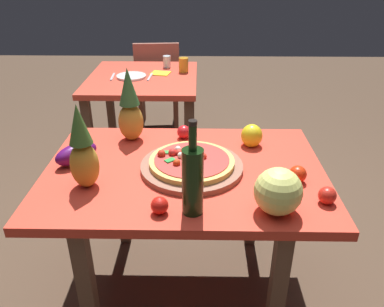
% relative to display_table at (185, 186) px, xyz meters
% --- Properties ---
extents(ground_plane, '(10.00, 10.00, 0.00)m').
position_rel_display_table_xyz_m(ground_plane, '(0.00, 0.00, -0.63)').
color(ground_plane, '#4C3828').
extents(display_table, '(1.21, 0.84, 0.72)m').
position_rel_display_table_xyz_m(display_table, '(0.00, 0.00, 0.00)').
color(display_table, brown).
rests_on(display_table, ground_plane).
extents(background_table, '(0.81, 0.87, 0.72)m').
position_rel_display_table_xyz_m(background_table, '(-0.36, 1.38, -0.02)').
color(background_table, brown).
rests_on(background_table, ground_plane).
extents(dining_chair, '(0.43, 0.43, 0.85)m').
position_rel_display_table_xyz_m(dining_chair, '(-0.32, 2.04, -0.15)').
color(dining_chair, '#8A5744').
rests_on(dining_chair, ground_plane).
extents(pizza_board, '(0.44, 0.44, 0.02)m').
position_rel_display_table_xyz_m(pizza_board, '(0.03, -0.01, 0.10)').
color(pizza_board, '#8A5744').
rests_on(pizza_board, display_table).
extents(pizza, '(0.37, 0.37, 0.06)m').
position_rel_display_table_xyz_m(pizza, '(0.03, -0.01, 0.13)').
color(pizza, '#E4B457').
rests_on(pizza, pizza_board).
extents(wine_bottle, '(0.08, 0.08, 0.36)m').
position_rel_display_table_xyz_m(wine_bottle, '(0.04, -0.31, 0.23)').
color(wine_bottle, black).
rests_on(wine_bottle, display_table).
extents(pineapple_left, '(0.12, 0.12, 0.36)m').
position_rel_display_table_xyz_m(pineapple_left, '(-0.27, 0.29, 0.25)').
color(pineapple_left, '#B2882F').
rests_on(pineapple_left, display_table).
extents(pineapple_right, '(0.11, 0.11, 0.35)m').
position_rel_display_table_xyz_m(pineapple_right, '(-0.38, -0.15, 0.25)').
color(pineapple_right, '#B58C2B').
rests_on(pineapple_right, display_table).
extents(melon, '(0.17, 0.17, 0.17)m').
position_rel_display_table_xyz_m(melon, '(0.34, -0.31, 0.18)').
color(melon, '#DCE072').
rests_on(melon, display_table).
extents(bell_pepper, '(0.10, 0.10, 0.11)m').
position_rel_display_table_xyz_m(bell_pepper, '(0.32, 0.23, 0.14)').
color(bell_pepper, yellow).
rests_on(bell_pepper, display_table).
extents(eggplant, '(0.20, 0.21, 0.09)m').
position_rel_display_table_xyz_m(eggplant, '(-0.48, 0.04, 0.14)').
color(eggplant, '#4C0F58').
rests_on(eggplant, display_table).
extents(tomato_at_corner, '(0.07, 0.07, 0.07)m').
position_rel_display_table_xyz_m(tomato_at_corner, '(0.46, -0.10, 0.13)').
color(tomato_at_corner, red).
rests_on(tomato_at_corner, display_table).
extents(tomato_beside_pepper, '(0.06, 0.06, 0.06)m').
position_rel_display_table_xyz_m(tomato_beside_pepper, '(-0.08, -0.32, 0.12)').
color(tomato_beside_pepper, red).
rests_on(tomato_beside_pepper, display_table).
extents(tomato_near_board, '(0.07, 0.07, 0.07)m').
position_rel_display_table_xyz_m(tomato_near_board, '(-0.01, 0.30, 0.12)').
color(tomato_near_board, red).
rests_on(tomato_near_board, display_table).
extents(tomato_by_bottle, '(0.07, 0.07, 0.07)m').
position_rel_display_table_xyz_m(tomato_by_bottle, '(0.54, -0.25, 0.12)').
color(tomato_by_bottle, red).
rests_on(tomato_by_bottle, display_table).
extents(drinking_glass_juice, '(0.07, 0.07, 0.11)m').
position_rel_display_table_xyz_m(drinking_glass_juice, '(-0.06, 1.51, 0.14)').
color(drinking_glass_juice, orange).
rests_on(drinking_glass_juice, background_table).
extents(drinking_glass_water, '(0.06, 0.06, 0.09)m').
position_rel_display_table_xyz_m(drinking_glass_water, '(-0.20, 1.63, 0.14)').
color(drinking_glass_water, silver).
rests_on(drinking_glass_water, background_table).
extents(dinner_plate, '(0.22, 0.22, 0.02)m').
position_rel_display_table_xyz_m(dinner_plate, '(-0.44, 1.35, 0.10)').
color(dinner_plate, white).
rests_on(dinner_plate, background_table).
extents(fork_utensil, '(0.03, 0.18, 0.01)m').
position_rel_display_table_xyz_m(fork_utensil, '(-0.58, 1.35, 0.09)').
color(fork_utensil, silver).
rests_on(fork_utensil, background_table).
extents(knife_utensil, '(0.03, 0.18, 0.01)m').
position_rel_display_table_xyz_m(knife_utensil, '(-0.30, 1.35, 0.09)').
color(knife_utensil, silver).
rests_on(knife_utensil, background_table).
extents(napkin_folded, '(0.16, 0.15, 0.01)m').
position_rel_display_table_xyz_m(napkin_folded, '(-0.24, 1.45, 0.09)').
color(napkin_folded, yellow).
rests_on(napkin_folded, background_table).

